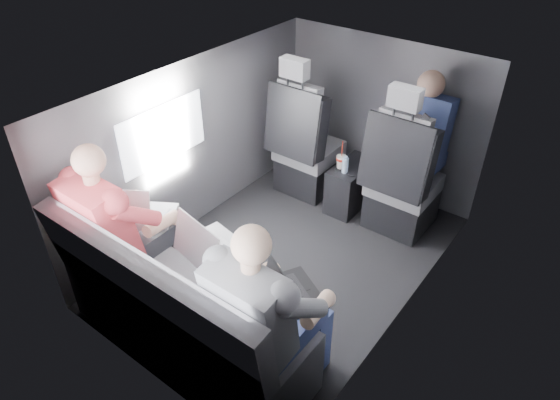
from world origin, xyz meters
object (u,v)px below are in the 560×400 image
Objects in this scene: passenger_front_right at (422,133)px; soda_cup at (341,162)px; laptop_white at (137,213)px; center_console at (351,186)px; laptop_black at (289,293)px; laptop_silver at (210,245)px; passenger_rear_right at (268,313)px; front_seat_left at (305,151)px; passenger_rear_left at (122,227)px; front_seat_right at (401,186)px; water_bottle at (345,165)px; rear_bench at (181,317)px.

soda_cup is at bearing -147.62° from passenger_front_right.
center_console is at bearing 70.25° from laptop_white.
passenger_front_right is (-0.12, 1.89, 0.12)m from laptop_black.
laptop_silver is (0.59, 0.05, 0.00)m from laptop_white.
passenger_rear_right is 2.07m from passenger_front_right.
front_seat_left is 1.83m from passenger_rear_left.
front_seat_right is 2.93× the size of laptop_silver.
rear_bench is at bearing -90.04° from water_bottle.
rear_bench reaches higher than soda_cup.
soda_cup is at bearing 70.84° from laptop_white.
water_bottle is at bearing 68.67° from laptop_white.
laptop_silver is at bearing 161.03° from passenger_rear_right.
passenger_rear_right is (-0.00, -0.18, 0.00)m from laptop_black.
center_console is (0.45, 0.04, -0.20)m from front_seat_left.
front_seat_right is 8.61× the size of water_bottle.
laptop_white is at bearing -178.75° from laptop_black.
soda_cup is at bearing -172.97° from front_seat_right.
laptop_black is (0.57, -1.67, 0.43)m from center_console.
laptop_silver is 1.92m from passenger_front_right.
front_seat_right is 0.51m from soda_cup.
passenger_rear_right is at bearing -90.05° from laptop_black.
center_console is at bearing 108.95° from laptop_black.
passenger_rear_right is at bearing 0.01° from passenger_rear_left.
center_console is 1.85m from laptop_white.
rear_bench is at bearing -88.28° from soda_cup.
rear_bench is 1.28× the size of passenger_rear_left.
front_seat_right is 1.98m from laptop_white.
front_seat_right is at bearing 94.30° from laptop_black.
rear_bench is at bearing -101.77° from passenger_front_right.
soda_cup is at bearing 91.44° from laptop_silver.
passenger_rear_right is (1.18, -0.15, -0.00)m from laptop_white.
soda_cup is 0.20× the size of passenger_rear_right.
water_bottle is 1.64m from laptop_black.
laptop_silver is 0.59m from laptop_black.
front_seat_left reaches higher than passenger_rear_left.
front_seat_right is at bearing 93.87° from passenger_rear_right.
front_seat_right reaches higher than passenger_rear_right.
passenger_rear_left is (-1.02, -1.81, 0.24)m from front_seat_right.
laptop_black is at bearing -71.05° from center_console.
center_console is 1.94m from rear_bench.
laptop_silver is at bearing -74.88° from front_seat_left.
water_bottle is at bearing 89.34° from laptop_silver.
passenger_rear_left reaches higher than laptop_black.
center_console is at bearing 89.43° from laptop_silver.
rear_bench reaches higher than laptop_silver.
laptop_silver is at bearing -104.06° from passenger_front_right.
front_seat_left reaches higher than soda_cup.
passenger_rear_left is 1.54× the size of passenger_front_right.
passenger_rear_left reaches higher than laptop_silver.
laptop_white is (-1.06, -1.65, 0.24)m from front_seat_right.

